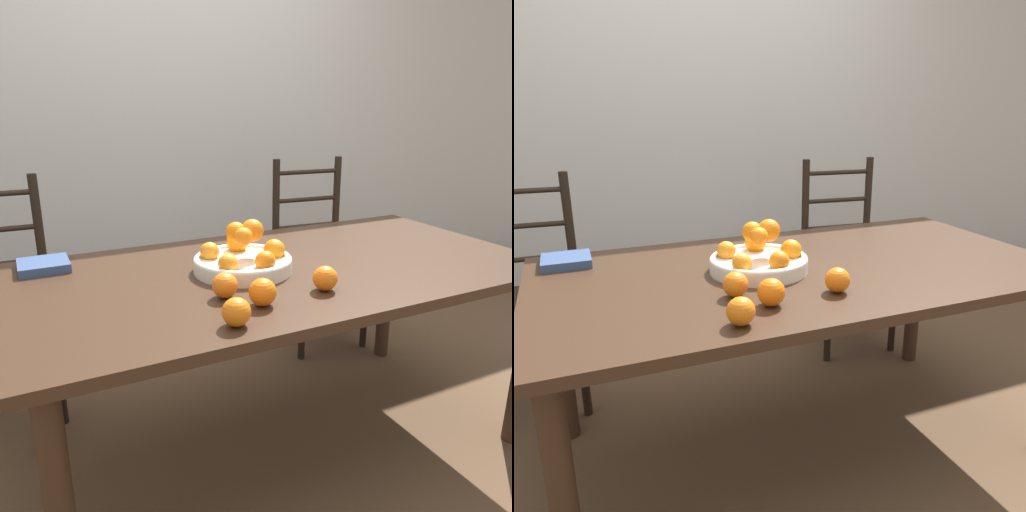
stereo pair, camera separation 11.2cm
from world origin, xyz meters
TOP-DOWN VIEW (x-y plane):
  - ground_plane at (0.00, 0.00)m, footprint 12.00×12.00m
  - wall_back at (0.00, 1.49)m, footprint 8.00×0.06m
  - dining_table at (0.00, 0.00)m, footprint 1.84×0.96m
  - fruit_bowl at (-0.16, 0.02)m, footprint 0.34×0.34m
  - orange_loose_0 at (-0.24, -0.29)m, footprint 0.08×0.08m
  - orange_loose_1 at (-0.01, -0.27)m, footprint 0.08×0.08m
  - orange_loose_2 at (-0.31, -0.18)m, footprint 0.08×0.08m
  - orange_loose_3 at (-0.36, -0.38)m, footprint 0.08×0.08m
  - chair_left at (-0.95, 0.75)m, footprint 0.43×0.41m
  - chair_right at (0.64, 0.75)m, footprint 0.46×0.44m
  - book_stack at (-0.78, 0.34)m, footprint 0.17×0.16m

SIDE VIEW (x-z plane):
  - ground_plane at x=0.00m, z-range 0.00..0.00m
  - chair_left at x=-0.95m, z-range -0.03..0.98m
  - chair_right at x=0.64m, z-range -0.03..0.98m
  - dining_table at x=0.00m, z-range 0.29..1.03m
  - book_stack at x=-0.78m, z-range 0.75..0.78m
  - orange_loose_2 at x=-0.31m, z-range 0.75..0.82m
  - orange_loose_3 at x=-0.36m, z-range 0.75..0.82m
  - orange_loose_1 at x=-0.01m, z-range 0.75..0.82m
  - orange_loose_0 at x=-0.24m, z-range 0.75..0.83m
  - fruit_bowl at x=-0.16m, z-range 0.70..0.88m
  - wall_back at x=0.00m, z-range 0.00..2.60m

